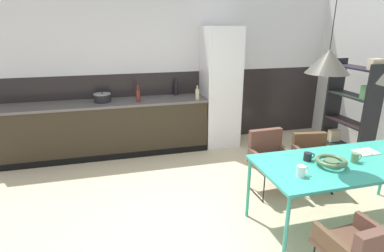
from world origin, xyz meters
name	(u,v)px	position (x,y,z in m)	size (l,w,h in m)	color
ground_plane	(222,226)	(0.00, 0.00, 0.00)	(8.20, 8.20, 0.00)	#C7B895
back_wall_splashback_dark	(172,107)	(0.00, 2.76, 0.66)	(6.31, 0.12, 1.31)	black
back_wall_panel_upper	(171,33)	(0.00, 2.76, 1.97)	(6.31, 0.12, 1.31)	silver
kitchen_counter	(103,129)	(-1.26, 2.40, 0.46)	(3.52, 0.63, 0.91)	#2F271B
refrigerator_column	(220,88)	(0.81, 2.40, 1.05)	(0.61, 0.60, 2.09)	silver
dining_table	(349,165)	(1.28, -0.28, 0.72)	(1.95, 0.87, 0.76)	teal
armchair_near_window	(269,154)	(0.86, 0.61, 0.51)	(0.51, 0.49, 0.82)	brown
armchair_corner_seat	(313,153)	(1.47, 0.55, 0.48)	(0.55, 0.54, 0.73)	brown
armchair_head_of_table	(362,247)	(0.71, -1.15, 0.50)	(0.52, 0.51, 0.75)	brown
fruit_bowl	(331,162)	(1.02, -0.32, 0.81)	(0.30, 0.30, 0.08)	#4C704C
open_book	(366,152)	(1.63, -0.12, 0.77)	(0.24, 0.19, 0.02)	white
mug_wide_latte	(301,171)	(0.61, -0.43, 0.81)	(0.13, 0.08, 0.11)	white
mug_short_terracotta	(355,158)	(1.33, -0.31, 0.81)	(0.12, 0.07, 0.10)	#5B8456
mug_tall_blue	(308,157)	(0.88, -0.14, 0.80)	(0.13, 0.08, 0.08)	black
cooking_pot	(102,98)	(-1.22, 2.42, 0.98)	(0.28, 0.28, 0.16)	black
bottle_vinegar_dark	(176,88)	(0.05, 2.63, 1.03)	(0.07, 0.07, 0.30)	black
bottle_wine_green	(138,95)	(-0.65, 2.27, 1.02)	(0.07, 0.07, 0.28)	maroon
bottle_spice_small	(197,94)	(0.32, 2.18, 1.01)	(0.07, 0.07, 0.24)	tan
open_shelf_unit	(351,110)	(2.47, 1.08, 0.86)	(0.30, 0.82, 1.67)	black
pendant_lamp_over_table_near	(328,61)	(0.89, -0.24, 1.79)	(0.40, 0.40, 0.89)	black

